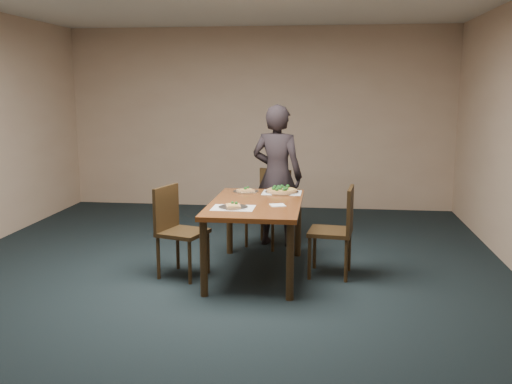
# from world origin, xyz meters

# --- Properties ---
(ground) EXTENTS (8.00, 8.00, 0.00)m
(ground) POSITION_xyz_m (0.00, 0.00, 0.00)
(ground) COLOR black
(ground) RESTS_ON ground
(room_shell) EXTENTS (8.00, 8.00, 8.00)m
(room_shell) POSITION_xyz_m (0.00, 0.00, 1.74)
(room_shell) COLOR #C8A68B
(room_shell) RESTS_ON ground
(dining_table) EXTENTS (0.90, 1.50, 0.75)m
(dining_table) POSITION_xyz_m (0.37, 0.65, 0.66)
(dining_table) COLOR #5C2C12
(dining_table) RESTS_ON ground
(chair_far) EXTENTS (0.56, 0.56, 0.91)m
(chair_far) POSITION_xyz_m (0.40, 1.78, 0.52)
(chair_far) COLOR black
(chair_far) RESTS_ON ground
(chair_left) EXTENTS (0.53, 0.53, 0.91)m
(chair_left) POSITION_xyz_m (-0.42, 0.51, 0.52)
(chair_left) COLOR black
(chair_left) RESTS_ON ground
(chair_right) EXTENTS (0.47, 0.47, 0.91)m
(chair_right) POSITION_xyz_m (1.19, 0.69, 0.52)
(chair_right) COLOR black
(chair_right) RESTS_ON ground
(diner) EXTENTS (0.70, 0.55, 1.69)m
(diner) POSITION_xyz_m (0.48, 1.77, 0.84)
(diner) COLOR black
(diner) RESTS_ON ground
(placemat_main) EXTENTS (0.42, 0.32, 0.00)m
(placemat_main) POSITION_xyz_m (0.59, 1.18, 0.75)
(placemat_main) COLOR white
(placemat_main) RESTS_ON dining_table
(placemat_near) EXTENTS (0.40, 0.30, 0.00)m
(placemat_near) POSITION_xyz_m (0.19, 0.33, 0.75)
(placemat_near) COLOR white
(placemat_near) RESTS_ON dining_table
(pizza_pan) EXTENTS (0.37, 0.37, 0.07)m
(pizza_pan) POSITION_xyz_m (0.59, 1.18, 0.78)
(pizza_pan) COLOR silver
(pizza_pan) RESTS_ON dining_table
(slice_plate_near) EXTENTS (0.28, 0.28, 0.06)m
(slice_plate_near) POSITION_xyz_m (0.19, 0.33, 0.76)
(slice_plate_near) COLOR silver
(slice_plate_near) RESTS_ON dining_table
(slice_plate_far) EXTENTS (0.28, 0.28, 0.06)m
(slice_plate_far) POSITION_xyz_m (0.19, 1.18, 0.76)
(slice_plate_far) COLOR silver
(slice_plate_far) RESTS_ON dining_table
(napkin) EXTENTS (0.18, 0.18, 0.01)m
(napkin) POSITION_xyz_m (0.60, 0.50, 0.75)
(napkin) COLOR white
(napkin) RESTS_ON dining_table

